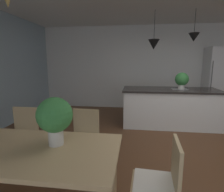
% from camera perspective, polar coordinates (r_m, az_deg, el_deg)
% --- Properties ---
extents(ground_plane, '(10.00, 8.40, 0.04)m').
position_cam_1_polar(ground_plane, '(3.36, 24.34, -17.82)').
color(ground_plane, brown).
extents(wall_back_kitchen, '(10.00, 0.12, 2.70)m').
position_cam_1_polar(wall_back_kitchen, '(6.16, 16.52, 8.48)').
color(wall_back_kitchen, white).
rests_on(wall_back_kitchen, ground_plane).
extents(dining_table, '(2.06, 0.89, 0.73)m').
position_cam_1_polar(dining_table, '(2.06, -29.08, -15.55)').
color(dining_table, tan).
rests_on(dining_table, ground_plane).
extents(chair_far_right, '(0.42, 0.42, 0.87)m').
position_cam_1_polar(chair_far_right, '(2.61, -9.03, -13.33)').
color(chair_far_right, tan).
rests_on(chair_far_right, ground_plane).
extents(chair_far_left, '(0.40, 0.40, 0.87)m').
position_cam_1_polar(chair_far_left, '(2.99, -26.72, -11.17)').
color(chair_far_left, tan).
rests_on(chair_far_left, ground_plane).
extents(chair_kitchen_end, '(0.43, 0.43, 0.87)m').
position_cam_1_polar(chair_kitchen_end, '(1.82, 14.91, -25.10)').
color(chair_kitchen_end, tan).
rests_on(chair_kitchen_end, ground_plane).
extents(kitchen_island, '(2.26, 0.95, 0.91)m').
position_cam_1_polar(kitchen_island, '(4.61, 17.79, -3.30)').
color(kitchen_island, white).
rests_on(kitchen_island, ground_plane).
extents(refrigerator, '(0.68, 0.67, 1.97)m').
position_cam_1_polar(refrigerator, '(6.20, 30.42, 4.09)').
color(refrigerator, silver).
rests_on(refrigerator, ground_plane).
extents(pendant_over_island_main, '(0.26, 0.26, 0.87)m').
position_cam_1_polar(pendant_over_island_main, '(4.45, 13.10, 15.66)').
color(pendant_over_island_main, black).
extents(pendant_over_island_aux, '(0.24, 0.24, 0.71)m').
position_cam_1_polar(pendant_over_island_aux, '(4.63, 24.55, 16.63)').
color(pendant_over_island_aux, black).
extents(potted_plant_on_island, '(0.31, 0.31, 0.40)m').
position_cam_1_polar(potted_plant_on_island, '(4.56, 21.30, 4.83)').
color(potted_plant_on_island, beige).
rests_on(potted_plant_on_island, kitchen_island).
extents(potted_plant_on_table, '(0.34, 0.34, 0.48)m').
position_cam_1_polar(potted_plant_on_table, '(1.82, -17.72, -6.24)').
color(potted_plant_on_table, beige).
rests_on(potted_plant_on_table, dining_table).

